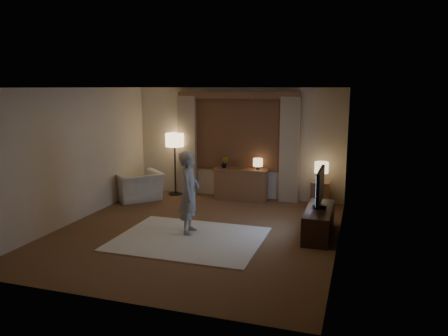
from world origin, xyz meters
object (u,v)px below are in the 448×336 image
at_px(sideboard, 241,185).
at_px(tv_stand, 319,222).
at_px(side_table, 320,194).
at_px(person, 189,192).
at_px(armchair, 138,186).

xyz_separation_m(sideboard, tv_stand, (2.00, -2.02, -0.10)).
bearing_deg(side_table, sideboard, 178.44).
distance_m(tv_stand, person, 2.36).
relative_size(sideboard, side_table, 2.14).
bearing_deg(sideboard, person, -95.15).
bearing_deg(person, tv_stand, -83.69).
height_order(sideboard, armchair, sideboard).
relative_size(tv_stand, person, 0.94).
bearing_deg(person, sideboard, -13.55).
bearing_deg(side_table, person, -129.03).
distance_m(armchair, tv_stand, 4.45).
xyz_separation_m(sideboard, armchair, (-2.28, -0.76, -0.02)).
relative_size(sideboard, tv_stand, 0.86).
xyz_separation_m(sideboard, person, (-0.23, -2.60, 0.41)).
xyz_separation_m(side_table, tv_stand, (0.16, -1.97, -0.03)).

